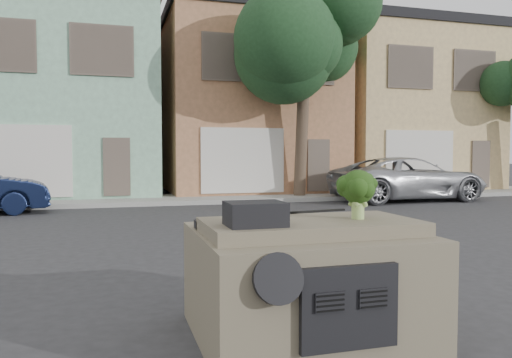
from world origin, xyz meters
name	(u,v)px	position (x,y,z in m)	size (l,w,h in m)	color
ground_plane	(231,266)	(0.00, 0.00, 0.00)	(120.00, 120.00, 0.00)	#303033
sidewalk	(162,200)	(0.00, 10.50, 0.07)	(40.00, 3.00, 0.15)	gray
townhouse_mint	(65,103)	(-3.50, 14.50, 3.77)	(7.20, 8.20, 7.55)	#8ABB9D
townhouse_tan	(243,107)	(4.00, 14.50, 3.77)	(7.20, 8.20, 7.55)	#A7714D
townhouse_beige	(390,111)	(11.50, 14.50, 3.77)	(7.20, 8.20, 7.55)	tan
silver_pickup	(408,201)	(8.61, 8.44, 0.00)	(2.61, 5.67, 1.58)	#AEB0B6
tree_near	(302,84)	(5.00, 9.80, 4.25)	(4.40, 4.00, 8.50)	#1B3C1E
car_dashboard	(304,277)	(0.00, -3.00, 0.56)	(2.00, 1.80, 1.12)	#695F4B
instrument_hump	(255,214)	(-0.58, -3.35, 1.22)	(0.48, 0.38, 0.20)	black
wiper_arm	(316,211)	(0.28, -2.62, 1.13)	(0.70, 0.03, 0.02)	black
broccoli	(358,194)	(0.45, -3.20, 1.35)	(0.38, 0.38, 0.46)	#1C360F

